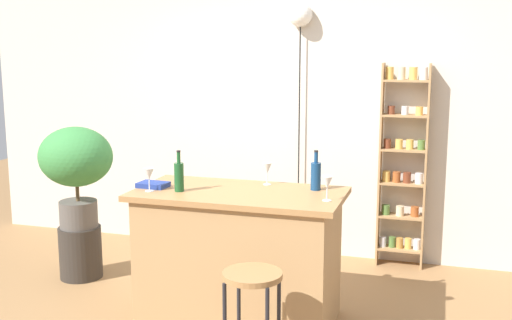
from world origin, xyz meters
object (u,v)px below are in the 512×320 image
(bar_stool, at_px, (252,298))
(plant_stool, at_px, (81,252))
(pendant_globe_light, at_px, (300,19))
(bottle_vinegar, at_px, (316,175))
(wine_glass_right, at_px, (149,175))
(potted_plant, at_px, (76,163))
(wine_glass_left, at_px, (327,183))
(cookbook, at_px, (153,185))
(wine_glass_center, at_px, (267,169))
(bottle_sauce_amber, at_px, (179,176))
(spice_shelf, at_px, (403,165))

(bar_stool, height_order, plant_stool, bar_stool)
(bar_stool, bearing_deg, pendant_globe_light, 96.41)
(bottle_vinegar, distance_m, wine_glass_right, 1.17)
(potted_plant, distance_m, bottle_vinegar, 2.08)
(wine_glass_left, xyz_separation_m, wine_glass_right, (-1.24, -0.09, 0.00))
(plant_stool, relative_size, wine_glass_left, 2.70)
(potted_plant, height_order, cookbook, potted_plant)
(plant_stool, distance_m, wine_glass_center, 1.89)
(bottle_sauce_amber, distance_m, wine_glass_right, 0.21)
(pendant_globe_light, bearing_deg, bottle_vinegar, -72.06)
(potted_plant, xyz_separation_m, pendant_globe_light, (1.63, 1.14, 1.20))
(wine_glass_center, bearing_deg, wine_glass_left, -34.78)
(spice_shelf, xyz_separation_m, bottle_sauce_amber, (-1.42, -1.62, 0.14))
(wine_glass_right, bearing_deg, cookbook, 104.63)
(plant_stool, relative_size, bottle_vinegar, 1.56)
(wine_glass_left, distance_m, wine_glass_right, 1.24)
(wine_glass_left, relative_size, wine_glass_right, 1.00)
(plant_stool, distance_m, bottle_vinegar, 2.24)
(wine_glass_center, bearing_deg, bar_stool, -78.85)
(plant_stool, height_order, wine_glass_right, wine_glass_right)
(plant_stool, height_order, wine_glass_left, wine_glass_left)
(bottle_sauce_amber, height_order, wine_glass_left, bottle_sauce_amber)
(plant_stool, bearing_deg, potted_plant, 90.00)
(bar_stool, relative_size, wine_glass_right, 3.95)
(bar_stool, relative_size, wine_glass_left, 3.95)
(bottle_sauce_amber, bearing_deg, spice_shelf, 48.77)
(potted_plant, bearing_deg, bottle_sauce_amber, -24.11)
(plant_stool, bearing_deg, pendant_globe_light, 34.98)
(bar_stool, distance_m, plant_stool, 2.22)
(cookbook, height_order, pendant_globe_light, pendant_globe_light)
(wine_glass_left, bearing_deg, cookbook, 178.45)
(wine_glass_right, bearing_deg, bottle_vinegar, 18.96)
(wine_glass_center, bearing_deg, potted_plant, 175.46)
(wine_glass_center, bearing_deg, pendant_globe_light, 92.63)
(potted_plant, bearing_deg, cookbook, -26.11)
(wine_glass_left, distance_m, wine_glass_center, 0.62)
(spice_shelf, height_order, wine_glass_right, spice_shelf)
(wine_glass_center, height_order, pendant_globe_light, pendant_globe_light)
(potted_plant, bearing_deg, bar_stool, -30.94)
(wine_glass_center, bearing_deg, cookbook, -157.24)
(bar_stool, distance_m, wine_glass_left, 0.92)
(bar_stool, bearing_deg, bottle_vinegar, 79.11)
(plant_stool, xyz_separation_m, cookbook, (0.93, -0.45, 0.74))
(pendant_globe_light, bearing_deg, plant_stool, -145.02)
(plant_stool, xyz_separation_m, potted_plant, (0.00, 0.00, 0.77))
(bottle_sauce_amber, bearing_deg, wine_glass_left, 1.68)
(wine_glass_right, relative_size, pendant_globe_light, 0.07)
(spice_shelf, bearing_deg, pendant_globe_light, 177.49)
(spice_shelf, bearing_deg, wine_glass_right, -133.97)
(pendant_globe_light, bearing_deg, wine_glass_center, -87.37)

